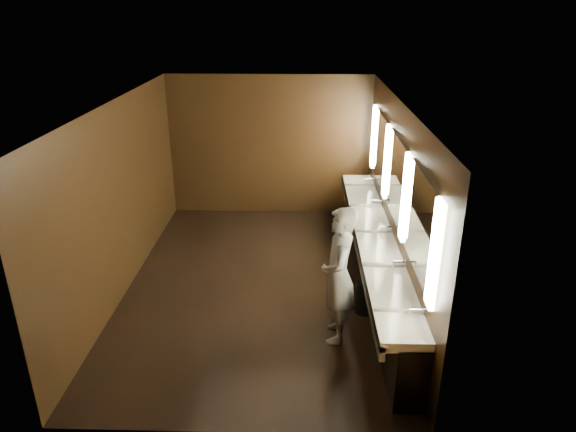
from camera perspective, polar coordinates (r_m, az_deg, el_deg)
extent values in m
plane|color=black|center=(8.08, -3.21, -7.50)|extent=(6.00, 6.00, 0.00)
cube|color=#2D2D2B|center=(7.10, -3.71, 12.43)|extent=(4.00, 6.00, 0.02)
cube|color=black|center=(10.33, -2.04, 7.76)|extent=(4.00, 0.02, 2.80)
cube|color=black|center=(4.81, -6.50, -11.05)|extent=(4.00, 0.02, 2.80)
cube|color=black|center=(7.90, -18.05, 1.87)|extent=(0.02, 6.00, 2.80)
cube|color=black|center=(7.57, 11.82, 1.62)|extent=(0.02, 6.00, 2.80)
cube|color=black|center=(7.95, 9.97, -5.07)|extent=(0.36, 5.40, 0.81)
cube|color=silver|center=(7.74, 9.49, -2.15)|extent=(0.55, 5.40, 0.12)
cube|color=silver|center=(7.74, 7.66, -2.67)|extent=(0.06, 5.40, 0.18)
cylinder|color=silver|center=(5.80, 14.16, -10.05)|extent=(0.18, 0.04, 0.04)
cylinder|color=silver|center=(6.73, 12.30, -5.01)|extent=(0.18, 0.04, 0.04)
cylinder|color=silver|center=(7.71, 10.92, -1.21)|extent=(0.18, 0.04, 0.04)
cylinder|color=silver|center=(8.71, 9.86, 1.72)|extent=(0.18, 0.04, 0.04)
cylinder|color=silver|center=(9.74, 9.02, 4.04)|extent=(0.18, 0.04, 0.04)
cube|color=#FEF6CA|center=(5.28, 16.01, -4.23)|extent=(0.06, 0.22, 1.15)
cube|color=white|center=(5.99, 14.41, -0.77)|extent=(0.03, 1.32, 1.15)
cube|color=#FEF6CA|center=(6.71, 12.91, 1.95)|extent=(0.06, 0.23, 1.15)
cube|color=white|center=(7.45, 11.92, 4.13)|extent=(0.03, 1.32, 1.15)
cube|color=#FEF6CA|center=(8.20, 10.90, 5.92)|extent=(0.06, 0.23, 1.15)
cube|color=white|center=(8.96, 10.24, 7.40)|extent=(0.03, 1.32, 1.15)
cube|color=#FEF6CA|center=(9.73, 9.51, 8.66)|extent=(0.06, 0.22, 1.15)
imported|color=#8DADD2|center=(6.48, 5.65, -6.59)|extent=(0.46, 0.68, 1.81)
cylinder|color=black|center=(7.37, 8.72, -8.73)|extent=(0.40, 0.40, 0.50)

